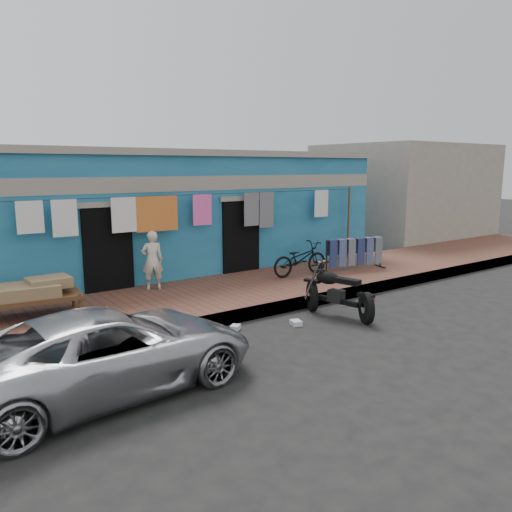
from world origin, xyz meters
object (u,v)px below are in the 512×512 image
(seated_person, at_px, (152,260))
(motorcycle, at_px, (338,291))
(car, at_px, (109,350))
(jeans_rack, at_px, (354,253))
(charpoy, at_px, (26,300))
(bicycle, at_px, (300,255))

(seated_person, distance_m, motorcycle, 4.14)
(car, height_order, seated_person, seated_person)
(jeans_rack, bearing_deg, seated_person, 168.12)
(jeans_rack, bearing_deg, car, -159.63)
(motorcycle, xyz_separation_m, charpoy, (-5.21, 2.65, 0.06))
(jeans_rack, bearing_deg, bicycle, 170.10)
(seated_person, xyz_separation_m, jeans_rack, (5.24, -1.10, -0.22))
(car, distance_m, motorcycle, 4.88)
(bicycle, xyz_separation_m, jeans_rack, (1.64, -0.29, -0.08))
(seated_person, xyz_separation_m, charpoy, (-2.75, -0.66, -0.32))
(bicycle, xyz_separation_m, motorcycle, (-1.15, -2.49, -0.25))
(seated_person, bearing_deg, bicycle, -177.93)
(car, height_order, jeans_rack, car)
(motorcycle, bearing_deg, charpoy, 140.99)
(motorcycle, height_order, charpoy, motorcycle)
(bicycle, bearing_deg, jeans_rack, -96.96)
(bicycle, height_order, motorcycle, bicycle)
(car, relative_size, seated_person, 3.08)
(bicycle, relative_size, motorcycle, 0.94)
(car, relative_size, jeans_rack, 2.20)
(seated_person, xyz_separation_m, motorcycle, (2.45, -3.31, -0.39))
(car, bearing_deg, motorcycle, -86.96)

